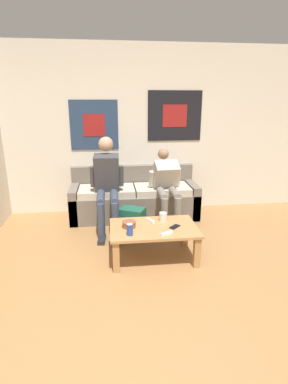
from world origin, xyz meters
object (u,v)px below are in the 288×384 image
Objects in this scene: coffee_table at (154,232)px; pillar_candle at (163,217)px; drink_can_blue at (130,230)px; backpack at (132,222)px; person_seated_teen at (166,184)px; couch at (134,199)px; game_controller_near_right at (167,233)px; person_seated_adult at (107,181)px; ceramic_bowl at (129,224)px; cell_phone at (175,227)px; game_controller_near_left at (151,221)px.

coffee_table is 0.24m from pillar_candle.
pillar_candle is 0.91× the size of drink_can_blue.
backpack is at bearing 106.90° from coffee_table.
person_seated_teen is 1.34m from drink_can_blue.
pillar_candle is at bearing -103.26° from person_seated_teen.
coffee_table is 0.92× the size of person_seated_teen.
person_seated_teen is 2.77× the size of backpack.
person_seated_teen reaches higher than couch.
drink_can_blue reaches higher than game_controller_near_right.
backpack is at bearing -144.46° from person_seated_teen.
coffee_table is 0.25m from game_controller_near_right.
backpack is (0.32, -0.32, -0.50)m from person_seated_adult.
cell_phone is (0.51, -0.06, -0.03)m from ceramic_bowl.
pillar_candle is at bearing -78.31° from couch.
ceramic_bowl reaches higher than game_controller_near_right.
backpack is 2.62× the size of game_controller_near_right.
person_seated_adult is 1.18m from drink_can_blue.
coffee_table is at bearing 32.95° from drink_can_blue.
cell_phone is (0.12, 0.18, -0.01)m from game_controller_near_right.
person_seated_adult is at bearing -137.31° from couch.
pillar_candle is at bearing 50.40° from coffee_table.
drink_can_blue is at bearing -91.72° from ceramic_bowl.
person_seated_adult is 3.31× the size of backpack.
couch is 16.98× the size of pillar_candle.
couch is at bearing 94.48° from coffee_table.
person_seated_teen is 9.35× the size of pillar_candle.
person_seated_teen reaches higher than backpack.
drink_can_blue is at bearing -78.58° from person_seated_adult.
game_controller_near_left and game_controller_near_right have the same top height.
drink_can_blue is at bearing -128.41° from game_controller_near_left.
person_seated_teen is at bearing 71.62° from coffee_table.
drink_can_blue reaches higher than game_controller_near_left.
coffee_table is at bearing -85.46° from game_controller_near_left.
person_seated_teen is 1.17m from ceramic_bowl.
person_seated_teen is at bearing 3.86° from person_seated_adult.
backpack is 2.43× the size of ceramic_bowl.
game_controller_near_left is at bearing 51.59° from drink_can_blue.
ceramic_bowl is at bearing -160.98° from pillar_candle.
ceramic_bowl is 0.29m from game_controller_near_left.
game_controller_near_right reaches higher than backpack.
couch is 12.26× the size of ceramic_bowl.
game_controller_near_left is 0.31m from cell_phone.
person_seated_adult is (-0.40, -0.37, 0.40)m from couch.
game_controller_near_left is (0.26, 0.13, -0.03)m from ceramic_bowl.
couch reaches higher than ceramic_bowl.
drink_can_blue is (-0.18, -1.50, 0.17)m from couch.
person_seated_teen reaches higher than coffee_table.
game_controller_near_right is (0.12, -0.37, 0.00)m from game_controller_near_left.
drink_can_blue reaches higher than backpack.
person_seated_adult reaches higher than pillar_candle.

